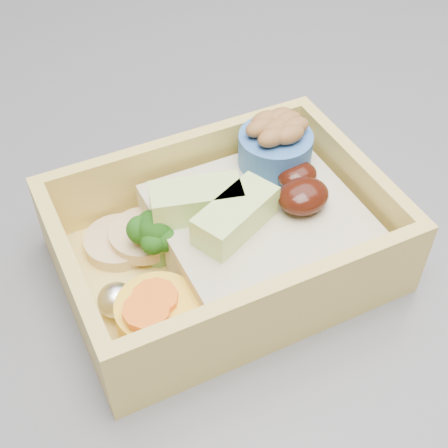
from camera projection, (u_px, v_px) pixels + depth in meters
island at (293, 371)px, 0.87m from camera, size 1.24×0.84×0.92m
bento_box at (231, 233)px, 0.39m from camera, size 0.21×0.16×0.07m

